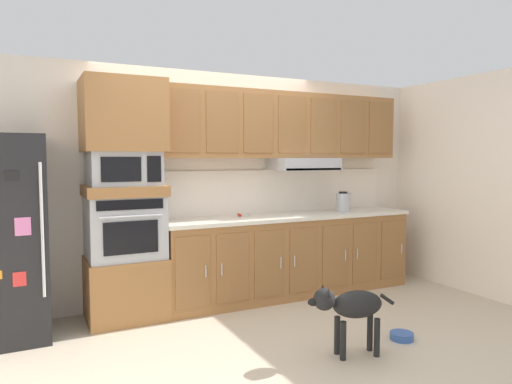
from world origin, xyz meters
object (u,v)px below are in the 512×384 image
(microwave, at_px, (124,169))
(dog, at_px, (351,306))
(built_in_oven, at_px, (125,227))
(dog_food_bowl, at_px, (402,336))
(screwdriver, at_px, (240,215))
(electric_kettle, at_px, (343,202))

(microwave, relative_size, dog, 0.89)
(built_in_oven, height_order, dog, built_in_oven)
(built_in_oven, relative_size, dog, 0.97)
(built_in_oven, bearing_deg, dog_food_bowl, -38.38)
(screwdriver, height_order, dog_food_bowl, screwdriver)
(screwdriver, xyz_separation_m, dog_food_bowl, (0.75, -1.70, -0.90))
(electric_kettle, height_order, dog_food_bowl, electric_kettle)
(built_in_oven, relative_size, screwdriver, 4.72)
(dog_food_bowl, bearing_deg, screwdriver, 113.85)
(built_in_oven, distance_m, dog, 2.24)
(built_in_oven, relative_size, microwave, 1.09)
(electric_kettle, xyz_separation_m, dog_food_bowl, (-0.52, -1.55, -1.00))
(microwave, distance_m, screwdriver, 1.38)
(built_in_oven, height_order, dog_food_bowl, built_in_oven)
(microwave, bearing_deg, electric_kettle, -1.06)
(built_in_oven, distance_m, microwave, 0.56)
(microwave, height_order, dog_food_bowl, microwave)
(microwave, relative_size, dog_food_bowl, 3.22)
(screwdriver, bearing_deg, electric_kettle, -6.72)
(screwdriver, distance_m, dog, 1.86)
(built_in_oven, relative_size, dog_food_bowl, 3.50)
(electric_kettle, relative_size, dog, 0.33)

